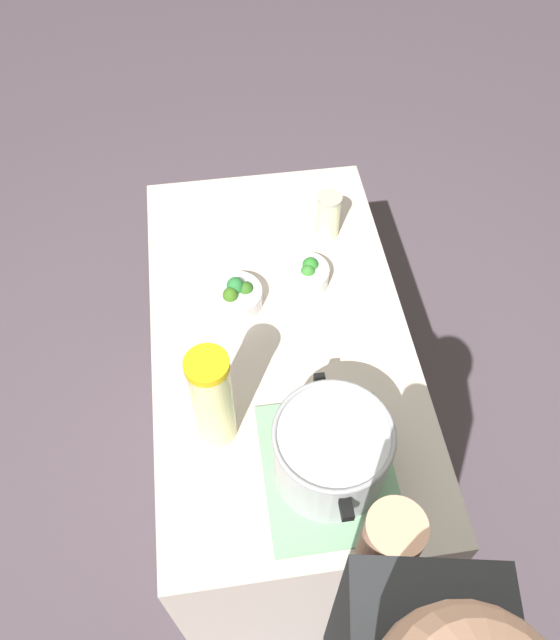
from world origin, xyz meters
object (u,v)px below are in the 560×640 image
object	(u,v)px
cooking_pot	(331,451)
broccoli_bowl_center	(236,295)
broccoli_bowl_front	(306,274)
lemonade_pitcher	(213,399)
mason_jar	(328,215)

from	to	relation	value
cooking_pot	broccoli_bowl_center	bearing A→B (deg)	-162.84
broccoli_bowl_front	broccoli_bowl_center	distance (m)	0.20
cooking_pot	broccoli_bowl_center	distance (m)	0.53
cooking_pot	lemonade_pitcher	bearing A→B (deg)	-119.48
cooking_pot	broccoli_bowl_front	size ratio (longest dim) A/B	2.50
broccoli_bowl_front	broccoli_bowl_center	bearing A→B (deg)	-76.54
cooking_pot	lemonade_pitcher	distance (m)	0.28
cooking_pot	broccoli_bowl_front	world-z (taller)	cooking_pot
cooking_pot	mason_jar	distance (m)	0.73
mason_jar	broccoli_bowl_center	bearing A→B (deg)	-52.54
cooking_pot	mason_jar	world-z (taller)	cooking_pot
lemonade_pitcher	mason_jar	world-z (taller)	lemonade_pitcher
mason_jar	broccoli_bowl_front	distance (m)	0.20
cooking_pot	mason_jar	xyz separation A→B (m)	(-0.72, 0.13, -0.03)
lemonade_pitcher	broccoli_bowl_center	size ratio (longest dim) A/B	2.13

